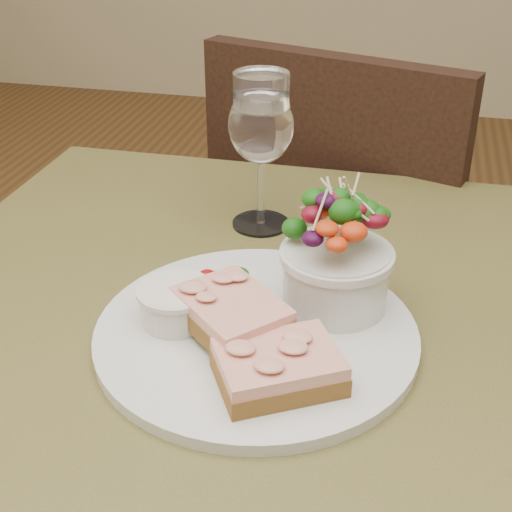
% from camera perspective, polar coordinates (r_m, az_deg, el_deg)
% --- Properties ---
extents(cafe_table, '(0.80, 0.80, 0.75)m').
position_cam_1_polar(cafe_table, '(0.76, 0.76, -11.79)').
color(cafe_table, '#4B4220').
rests_on(cafe_table, ground).
extents(chair_far, '(0.53, 0.53, 0.90)m').
position_cam_1_polar(chair_far, '(1.46, 7.83, -6.59)').
color(chair_far, black).
rests_on(chair_far, ground).
extents(dinner_plate, '(0.30, 0.30, 0.01)m').
position_cam_1_polar(dinner_plate, '(0.68, 0.02, -6.20)').
color(dinner_plate, silver).
rests_on(dinner_plate, cafe_table).
extents(sandwich_front, '(0.13, 0.12, 0.03)m').
position_cam_1_polar(sandwich_front, '(0.60, 1.81, -8.88)').
color(sandwich_front, '#533616').
rests_on(sandwich_front, dinner_plate).
extents(sandwich_back, '(0.13, 0.13, 0.03)m').
position_cam_1_polar(sandwich_back, '(0.65, -1.98, -4.58)').
color(sandwich_back, '#533616').
rests_on(sandwich_back, dinner_plate).
extents(ramekin, '(0.07, 0.07, 0.04)m').
position_cam_1_polar(ramekin, '(0.68, -6.42, -3.73)').
color(ramekin, silver).
rests_on(ramekin, dinner_plate).
extents(salad_bowl, '(0.10, 0.10, 0.13)m').
position_cam_1_polar(salad_bowl, '(0.68, 6.51, 0.33)').
color(salad_bowl, silver).
rests_on(salad_bowl, dinner_plate).
extents(garnish, '(0.05, 0.04, 0.02)m').
position_cam_1_polar(garnish, '(0.73, -3.04, -1.96)').
color(garnish, '#0F3409').
rests_on(garnish, dinner_plate).
extents(wine_glass, '(0.08, 0.08, 0.18)m').
position_cam_1_polar(wine_glass, '(0.83, 0.41, 10.08)').
color(wine_glass, white).
rests_on(wine_glass, cafe_table).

